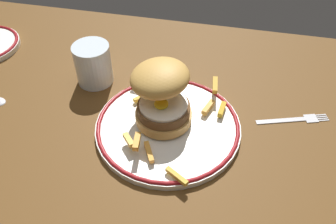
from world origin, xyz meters
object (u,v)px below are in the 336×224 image
at_px(dinner_plate, 168,126).
at_px(burger, 161,92).
at_px(water_glass, 94,66).
at_px(fork, 294,119).

bearing_deg(dinner_plate, burger, 128.11).
relative_size(dinner_plate, water_glass, 3.10).
bearing_deg(dinner_plate, water_glass, 149.54).
distance_m(burger, water_glass, 0.19).
height_order(burger, water_glass, burger).
relative_size(water_glass, fork, 0.63).
distance_m(dinner_plate, water_glass, 0.22).
height_order(burger, fork, burger).
distance_m(dinner_plate, burger, 0.07).
relative_size(burger, water_glass, 1.52).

